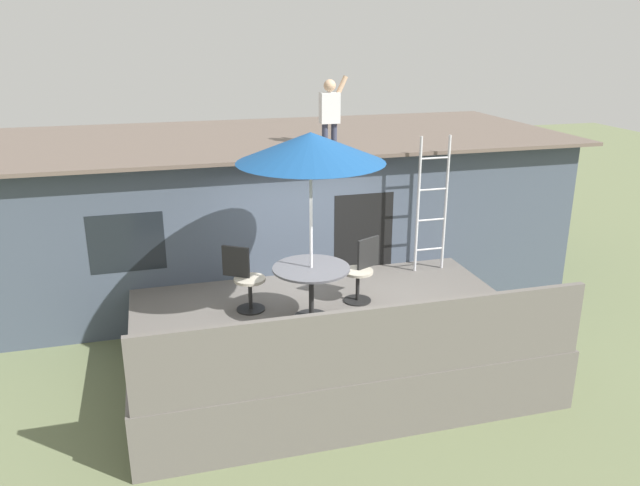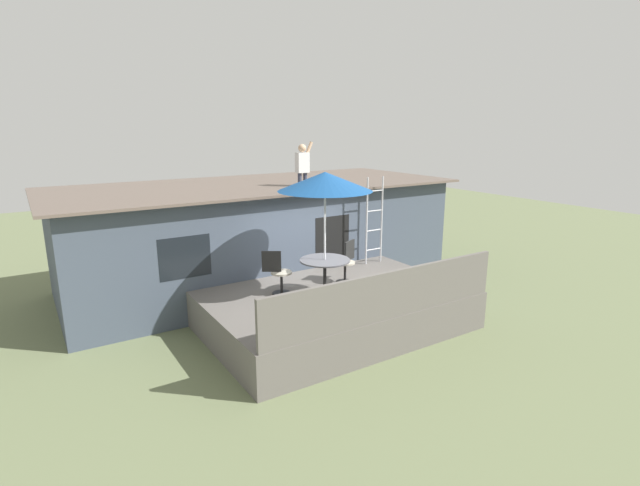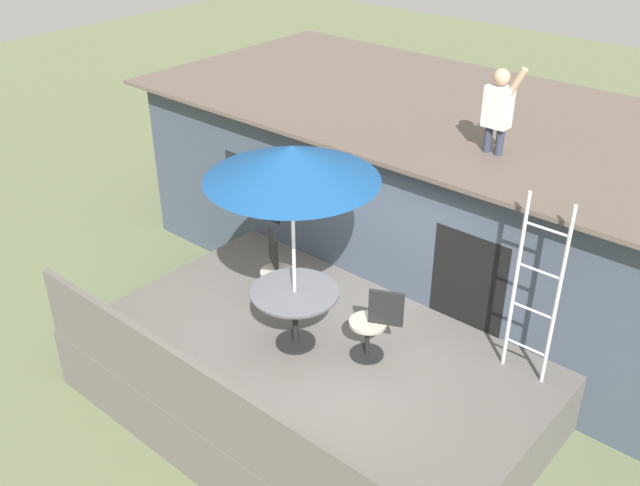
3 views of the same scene
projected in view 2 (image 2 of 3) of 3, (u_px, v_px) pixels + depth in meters
The scene contains 10 objects.
ground_plane at pixel (333, 325), 10.35m from camera, with size 40.00×40.00×0.00m, color #66704C.
house at pixel (259, 233), 12.97m from camera, with size 10.50×4.50×2.73m.
deck at pixel (333, 308), 10.26m from camera, with size 5.35×3.73×0.80m, color #605B56.
deck_railing at pixel (389, 295), 8.57m from camera, with size 5.25×0.08×0.90m, color #605B56.
patio_table at pixel (325, 267), 9.82m from camera, with size 1.04×1.04×0.74m.
patio_umbrella at pixel (325, 182), 9.40m from camera, with size 1.90×1.90×2.54m.
step_ladder at pixel (374, 221), 11.96m from camera, with size 0.52×0.04×2.20m.
person_figure at pixel (303, 162), 11.97m from camera, with size 0.47×0.20×1.11m.
patio_chair_left at pixel (278, 273), 9.86m from camera, with size 0.57×0.46×0.92m.
patio_chair_right at pixel (347, 262), 10.64m from camera, with size 0.59×0.44×0.92m.
Camera 2 is at (-5.40, -7.96, 4.23)m, focal length 26.70 mm.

